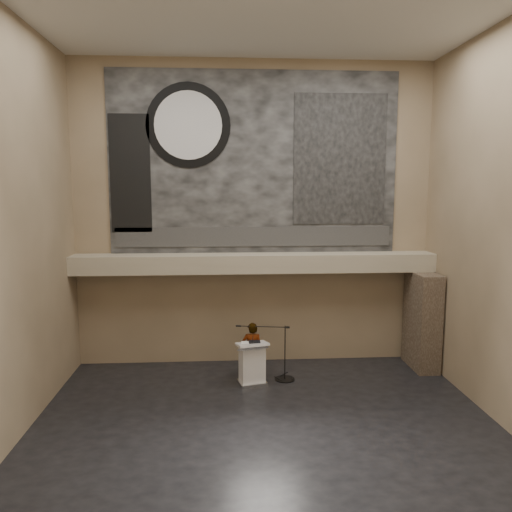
{
  "coord_description": "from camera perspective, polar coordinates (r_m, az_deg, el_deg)",
  "views": [
    {
      "loc": [
        -0.86,
        -10.05,
        5.05
      ],
      "look_at": [
        0.0,
        3.2,
        3.2
      ],
      "focal_mm": 35.0,
      "sensor_mm": 36.0,
      "label": 1
    }
  ],
  "objects": [
    {
      "name": "banner_building_print",
      "position": [
        14.38,
        9.57,
        10.81
      ],
      "size": [
        2.6,
        0.02,
        3.6
      ],
      "primitive_type": "cube",
      "color": "black",
      "rests_on": "banner"
    },
    {
      "name": "wall_left",
      "position": [
        10.9,
        -26.05,
        2.91
      ],
      "size": [
        0.02,
        8.0,
        8.5
      ],
      "primitive_type": "cube",
      "color": "#7A684D",
      "rests_on": "floor"
    },
    {
      "name": "banner_clock_face",
      "position": [
        14.09,
        -7.76,
        14.58
      ],
      "size": [
        1.84,
        0.02,
        1.84
      ],
      "primitive_type": "cylinder",
      "rotation": [
        1.57,
        0.0,
        0.0
      ],
      "color": "silver",
      "rests_on": "banner"
    },
    {
      "name": "wall_back",
      "position": [
        14.1,
        -0.21,
        4.68
      ],
      "size": [
        10.0,
        0.02,
        8.5
      ],
      "primitive_type": "cube",
      "color": "#7A684D",
      "rests_on": "floor"
    },
    {
      "name": "sprinkler_left",
      "position": [
        13.83,
        -6.73,
        -2.03
      ],
      "size": [
        0.04,
        0.04,
        0.06
      ],
      "primitive_type": "cylinder",
      "color": "#B2893D",
      "rests_on": "soffit"
    },
    {
      "name": "floor",
      "position": [
        11.28,
        1.11,
        -18.66
      ],
      "size": [
        10.0,
        10.0,
        0.0
      ],
      "primitive_type": "plane",
      "color": "black",
      "rests_on": "ground"
    },
    {
      "name": "papers",
      "position": [
        12.89,
        -1.19,
        -9.91
      ],
      "size": [
        0.24,
        0.32,
        0.0
      ],
      "primitive_type": "cube",
      "rotation": [
        0.0,
        0.0,
        -0.06
      ],
      "color": "silver",
      "rests_on": "lectern"
    },
    {
      "name": "binder",
      "position": [
        12.91,
        -0.17,
        -9.81
      ],
      "size": [
        0.29,
        0.24,
        0.04
      ],
      "primitive_type": "cube",
      "rotation": [
        0.0,
        0.0,
        -0.01
      ],
      "color": "black",
      "rests_on": "lectern"
    },
    {
      "name": "soffit",
      "position": [
        13.84,
        -0.11,
        -0.8
      ],
      "size": [
        10.0,
        0.8,
        0.5
      ],
      "primitive_type": "cube",
      "color": "tan",
      "rests_on": "wall_back"
    },
    {
      "name": "sprinkler_right",
      "position": [
        14.08,
        7.65,
        -1.87
      ],
      "size": [
        0.04,
        0.04,
        0.06
      ],
      "primitive_type": "cylinder",
      "color": "#B2893D",
      "rests_on": "soffit"
    },
    {
      "name": "stone_pier",
      "position": [
        14.78,
        18.46,
        -6.99
      ],
      "size": [
        0.6,
        1.4,
        2.7
      ],
      "primitive_type": "cube",
      "color": "#3F3226",
      "rests_on": "floor"
    },
    {
      "name": "speaker_person",
      "position": [
        13.5,
        -0.45,
        -10.67
      ],
      "size": [
        0.56,
        0.38,
        1.49
      ],
      "primitive_type": "imported",
      "rotation": [
        0.0,
        0.0,
        3.1
      ],
      "color": "silver",
      "rests_on": "floor"
    },
    {
      "name": "lectern",
      "position": [
        13.09,
        -0.45,
        -12.17
      ],
      "size": [
        0.88,
        0.72,
        1.14
      ],
      "rotation": [
        0.0,
        0.0,
        0.25
      ],
      "color": "silver",
      "rests_on": "floor"
    },
    {
      "name": "banner_text_strip",
      "position": [
        14.08,
        -0.19,
        2.22
      ],
      "size": [
        7.76,
        0.02,
        0.55
      ],
      "primitive_type": "cube",
      "color": "#2D2D2D",
      "rests_on": "banner"
    },
    {
      "name": "ceiling",
      "position": [
        10.66,
        1.24,
        26.8
      ],
      "size": [
        10.0,
        10.0,
        0.0
      ],
      "primitive_type": "plane",
      "color": "silver",
      "rests_on": "wall_back"
    },
    {
      "name": "mic_stand",
      "position": [
        13.51,
        3.1,
        -13.02
      ],
      "size": [
        1.54,
        0.52,
        1.46
      ],
      "rotation": [
        0.0,
        0.0,
        -0.16
      ],
      "color": "black",
      "rests_on": "floor"
    },
    {
      "name": "banner",
      "position": [
        14.06,
        -0.21,
        10.58
      ],
      "size": [
        8.0,
        0.05,
        5.0
      ],
      "primitive_type": "cube",
      "color": "black",
      "rests_on": "wall_back"
    },
    {
      "name": "banner_clock_rim",
      "position": [
        14.11,
        -7.76,
        14.57
      ],
      "size": [
        2.3,
        0.02,
        2.3
      ],
      "primitive_type": "cylinder",
      "rotation": [
        1.57,
        0.0,
        0.0
      ],
      "color": "black",
      "rests_on": "banner"
    },
    {
      "name": "banner_brick_print",
      "position": [
        14.22,
        -14.18,
        9.1
      ],
      "size": [
        1.1,
        0.02,
        3.2
      ],
      "primitive_type": "cube",
      "color": "black",
      "rests_on": "banner"
    },
    {
      "name": "wall_front",
      "position": [
        6.17,
        4.32,
        0.44
      ],
      "size": [
        10.0,
        0.02,
        8.5
      ],
      "primitive_type": "cube",
      "color": "#7A684D",
      "rests_on": "floor"
    },
    {
      "name": "wall_right",
      "position": [
        11.66,
        26.5,
        3.16
      ],
      "size": [
        0.02,
        8.0,
        8.5
      ],
      "primitive_type": "cube",
      "color": "#7A684D",
      "rests_on": "floor"
    }
  ]
}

